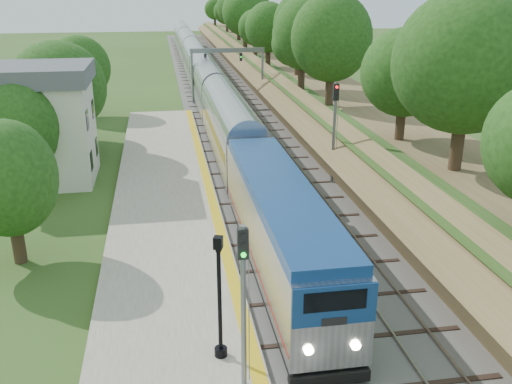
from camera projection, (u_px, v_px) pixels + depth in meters
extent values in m
cube|color=#4C4944|center=(219.00, 95.00, 70.28)|extent=(9.50, 170.00, 0.12)
cube|color=gray|center=(197.00, 94.00, 69.81)|extent=(0.08, 170.00, 0.16)
cube|color=gray|center=(209.00, 94.00, 70.04)|extent=(0.08, 170.00, 0.16)
cube|color=gray|center=(230.00, 93.00, 70.43)|extent=(0.08, 170.00, 0.16)
cube|color=gray|center=(241.00, 93.00, 70.65)|extent=(0.08, 170.00, 0.16)
cube|color=gray|center=(169.00, 258.00, 28.41)|extent=(6.40, 68.00, 0.38)
cube|color=gold|center=(225.00, 250.00, 28.78)|extent=(0.55, 68.00, 0.01)
cube|color=brown|center=(295.00, 81.00, 71.25)|extent=(9.00, 170.00, 3.00)
cube|color=brown|center=(264.00, 83.00, 70.72)|extent=(4.47, 170.00, 4.54)
cylinder|color=#332316|center=(283.00, 58.00, 70.05)|extent=(0.60, 0.60, 2.62)
sphere|color=#1A3D10|center=(284.00, 28.00, 68.82)|extent=(5.70, 5.70, 5.70)
cylinder|color=#332316|center=(232.00, 28.00, 116.32)|extent=(0.60, 0.60, 2.62)
sphere|color=#1A3D10|center=(232.00, 10.00, 115.09)|extent=(5.70, 5.70, 5.70)
cube|color=silver|center=(31.00, 133.00, 38.89)|extent=(8.00, 6.00, 6.80)
cube|color=#52555A|center=(23.00, 74.00, 37.50)|extent=(8.60, 6.60, 1.20)
cube|color=black|center=(92.00, 161.00, 38.40)|extent=(0.05, 1.10, 1.30)
cube|color=black|center=(97.00, 146.00, 41.73)|extent=(0.05, 1.10, 1.30)
cube|color=black|center=(87.00, 120.00, 37.43)|extent=(0.05, 1.10, 1.30)
cube|color=black|center=(93.00, 109.00, 40.76)|extent=(0.05, 1.10, 1.30)
cylinder|color=slate|center=(193.00, 77.00, 64.06)|extent=(0.24, 0.24, 6.20)
cylinder|color=slate|center=(262.00, 75.00, 65.30)|extent=(0.24, 0.24, 6.20)
cube|color=slate|center=(227.00, 50.00, 63.69)|extent=(8.40, 0.25, 0.50)
cube|color=black|center=(205.00, 58.00, 63.43)|extent=(0.30, 0.20, 0.90)
cube|color=black|center=(241.00, 57.00, 64.05)|extent=(0.30, 0.20, 0.90)
cylinder|color=#332316|center=(56.00, 181.00, 36.25)|extent=(0.60, 0.60, 2.45)
sphere|color=#1A3D10|center=(50.00, 130.00, 35.10)|extent=(5.32, 5.32, 5.32)
cylinder|color=#332316|center=(85.00, 123.00, 51.05)|extent=(0.60, 0.60, 2.45)
sphere|color=#1A3D10|center=(81.00, 86.00, 49.90)|extent=(5.32, 5.32, 5.32)
cube|color=black|center=(279.00, 262.00, 27.17)|extent=(2.62, 16.41, 0.57)
cube|color=#B7BAC1|center=(280.00, 225.00, 26.51)|extent=(2.85, 17.10, 3.23)
cube|color=navy|center=(280.00, 189.00, 25.88)|extent=(2.74, 16.41, 0.42)
cube|color=navy|center=(335.00, 305.00, 18.26)|extent=(2.82, 0.10, 1.42)
cube|color=black|center=(335.00, 301.00, 18.16)|extent=(2.09, 0.06, 0.71)
cube|color=maroon|center=(279.00, 247.00, 26.89)|extent=(2.87, 16.76, 0.09)
cube|color=#B7BAC1|center=(230.00, 134.00, 43.88)|extent=(2.85, 19.00, 3.70)
cube|color=#B7BAC1|center=(208.00, 89.00, 62.02)|extent=(2.85, 19.00, 3.70)
cube|color=#B7BAC1|center=(196.00, 65.00, 80.15)|extent=(2.85, 19.00, 3.70)
cube|color=#B7BAC1|center=(188.00, 50.00, 98.29)|extent=(2.85, 19.00, 3.70)
cube|color=#B7BAC1|center=(183.00, 39.00, 116.42)|extent=(2.85, 19.00, 3.70)
cylinder|color=black|center=(221.00, 352.00, 20.62)|extent=(0.47, 0.47, 0.32)
cylinder|color=black|center=(220.00, 302.00, 19.90)|extent=(0.15, 0.15, 4.14)
cube|color=black|center=(218.00, 243.00, 19.11)|extent=(0.38, 0.38, 0.42)
cube|color=silver|center=(218.00, 243.00, 19.11)|extent=(0.27, 0.27, 0.32)
cylinder|color=slate|center=(243.00, 309.00, 18.21)|extent=(0.18, 0.18, 5.81)
cube|color=black|center=(243.00, 244.00, 17.42)|extent=(0.34, 0.22, 1.00)
cylinder|color=#0CE526|center=(243.00, 245.00, 17.30)|extent=(0.16, 0.06, 0.16)
cylinder|color=slate|center=(334.00, 133.00, 38.23)|extent=(0.20, 0.20, 6.89)
cube|color=black|center=(336.00, 92.00, 37.27)|extent=(0.38, 0.24, 1.11)
cylinder|color=#FF0C0C|center=(337.00, 93.00, 37.14)|extent=(0.18, 0.07, 0.18)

